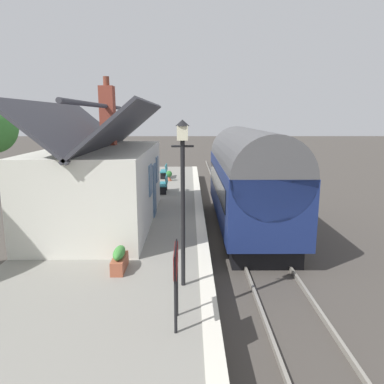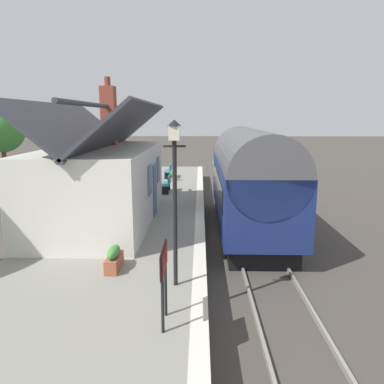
{
  "view_description": "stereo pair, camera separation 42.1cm",
  "coord_description": "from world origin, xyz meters",
  "px_view_note": "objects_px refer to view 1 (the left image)",
  "views": [
    {
      "loc": [
        -13.26,
        1.6,
        4.81
      ],
      "look_at": [
        1.02,
        1.5,
        1.86
      ],
      "focal_mm": 34.14,
      "sensor_mm": 36.0,
      "label": 1
    },
    {
      "loc": [
        -13.26,
        1.18,
        4.81
      ],
      "look_at": [
        1.02,
        1.5,
        1.86
      ],
      "focal_mm": 34.14,
      "sensor_mm": 36.0,
      "label": 2
    }
  ],
  "objects_px": {
    "train": "(249,180)",
    "bench_platform_end": "(164,184)",
    "station_building": "(102,182)",
    "bench_near_building": "(165,171)",
    "planter_under_sign": "(144,174)",
    "planter_bench_left": "(119,259)",
    "station_sign_board": "(176,267)",
    "planter_corner_building": "(169,176)",
    "lamp_post_platform": "(183,174)"
  },
  "relations": [
    {
      "from": "planter_under_sign",
      "to": "lamp_post_platform",
      "type": "xyz_separation_m",
      "value": [
        -15.21,
        -2.79,
        2.34
      ]
    },
    {
      "from": "planter_under_sign",
      "to": "planter_corner_building",
      "type": "bearing_deg",
      "value": -111.91
    },
    {
      "from": "train",
      "to": "station_sign_board",
      "type": "distance_m",
      "value": 9.03
    },
    {
      "from": "planter_under_sign",
      "to": "station_sign_board",
      "type": "bearing_deg",
      "value": -170.97
    },
    {
      "from": "station_building",
      "to": "bench_near_building",
      "type": "xyz_separation_m",
      "value": [
        10.24,
        -1.64,
        -1.08
      ]
    },
    {
      "from": "planter_corner_building",
      "to": "lamp_post_platform",
      "type": "distance_m",
      "value": 14.78
    },
    {
      "from": "station_building",
      "to": "bench_near_building",
      "type": "height_order",
      "value": "station_building"
    },
    {
      "from": "bench_near_building",
      "to": "bench_platform_end",
      "type": "bearing_deg",
      "value": -176.24
    },
    {
      "from": "train",
      "to": "bench_platform_end",
      "type": "distance_m",
      "value": 5.59
    },
    {
      "from": "bench_platform_end",
      "to": "planter_bench_left",
      "type": "relative_size",
      "value": 1.52
    },
    {
      "from": "train",
      "to": "planter_bench_left",
      "type": "bearing_deg",
      "value": 144.35
    },
    {
      "from": "bench_near_building",
      "to": "planter_bench_left",
      "type": "bearing_deg",
      "value": 179.24
    },
    {
      "from": "planter_bench_left",
      "to": "station_building",
      "type": "bearing_deg",
      "value": 17.58
    },
    {
      "from": "lamp_post_platform",
      "to": "planter_bench_left",
      "type": "bearing_deg",
      "value": 62.49
    },
    {
      "from": "station_building",
      "to": "planter_bench_left",
      "type": "bearing_deg",
      "value": -162.42
    },
    {
      "from": "planter_bench_left",
      "to": "planter_corner_building",
      "type": "bearing_deg",
      "value": -2.31
    },
    {
      "from": "bench_near_building",
      "to": "station_sign_board",
      "type": "bearing_deg",
      "value": -175.45
    },
    {
      "from": "planter_under_sign",
      "to": "planter_corner_building",
      "type": "xyz_separation_m",
      "value": [
        -0.67,
        -1.66,
        -0.05
      ]
    },
    {
      "from": "train",
      "to": "lamp_post_platform",
      "type": "relative_size",
      "value": 2.37
    },
    {
      "from": "lamp_post_platform",
      "to": "station_sign_board",
      "type": "xyz_separation_m",
      "value": [
        -1.68,
        0.11,
        -1.51
      ]
    },
    {
      "from": "bench_near_building",
      "to": "planter_corner_building",
      "type": "height_order",
      "value": "bench_near_building"
    },
    {
      "from": "station_building",
      "to": "station_sign_board",
      "type": "height_order",
      "value": "station_building"
    },
    {
      "from": "planter_under_sign",
      "to": "planter_bench_left",
      "type": "xyz_separation_m",
      "value": [
        -14.33,
        -1.11,
        -0.06
      ]
    },
    {
      "from": "train",
      "to": "station_building",
      "type": "height_order",
      "value": "station_building"
    },
    {
      "from": "planter_under_sign",
      "to": "planter_bench_left",
      "type": "height_order",
      "value": "planter_under_sign"
    },
    {
      "from": "train",
      "to": "station_building",
      "type": "bearing_deg",
      "value": 104.35
    },
    {
      "from": "planter_corner_building",
      "to": "station_sign_board",
      "type": "height_order",
      "value": "station_sign_board"
    },
    {
      "from": "station_sign_board",
      "to": "planter_under_sign",
      "type": "bearing_deg",
      "value": 9.03
    },
    {
      "from": "planter_bench_left",
      "to": "planter_corner_building",
      "type": "height_order",
      "value": "planter_corner_building"
    },
    {
      "from": "station_building",
      "to": "planter_corner_building",
      "type": "relative_size",
      "value": 12.87
    },
    {
      "from": "planter_under_sign",
      "to": "train",
      "type": "bearing_deg",
      "value": -146.71
    },
    {
      "from": "bench_platform_end",
      "to": "planter_bench_left",
      "type": "distance_m",
      "value": 10.04
    },
    {
      "from": "bench_platform_end",
      "to": "lamp_post_platform",
      "type": "xyz_separation_m",
      "value": [
        -10.9,
        -1.17,
        2.22
      ]
    },
    {
      "from": "train",
      "to": "planter_bench_left",
      "type": "xyz_separation_m",
      "value": [
        -6.04,
        4.34,
        -1.06
      ]
    },
    {
      "from": "planter_corner_building",
      "to": "station_sign_board",
      "type": "xyz_separation_m",
      "value": [
        -16.22,
        -1.03,
        0.88
      ]
    },
    {
      "from": "station_building",
      "to": "planter_under_sign",
      "type": "distance_m",
      "value": 9.84
    },
    {
      "from": "bench_platform_end",
      "to": "planter_corner_building",
      "type": "height_order",
      "value": "bench_platform_end"
    },
    {
      "from": "train",
      "to": "planter_corner_building",
      "type": "xyz_separation_m",
      "value": [
        7.62,
        3.79,
        -1.05
      ]
    },
    {
      "from": "train",
      "to": "bench_platform_end",
      "type": "bearing_deg",
      "value": 43.86
    },
    {
      "from": "bench_near_building",
      "to": "planter_corner_building",
      "type": "distance_m",
      "value": 1.21
    },
    {
      "from": "planter_bench_left",
      "to": "lamp_post_platform",
      "type": "bearing_deg",
      "value": -117.51
    },
    {
      "from": "station_building",
      "to": "bench_platform_end",
      "type": "distance_m",
      "value": 5.9
    },
    {
      "from": "bench_platform_end",
      "to": "planter_corner_building",
      "type": "distance_m",
      "value": 3.64
    },
    {
      "from": "station_building",
      "to": "lamp_post_platform",
      "type": "relative_size",
      "value": 2.1
    },
    {
      "from": "planter_under_sign",
      "to": "bench_near_building",
      "type": "bearing_deg",
      "value": -69.95
    },
    {
      "from": "station_building",
      "to": "station_sign_board",
      "type": "bearing_deg",
      "value": -156.98
    },
    {
      "from": "station_building",
      "to": "planter_bench_left",
      "type": "height_order",
      "value": "station_building"
    },
    {
      "from": "bench_near_building",
      "to": "planter_bench_left",
      "type": "xyz_separation_m",
      "value": [
        -14.8,
        0.2,
        -0.18
      ]
    },
    {
      "from": "station_building",
      "to": "lamp_post_platform",
      "type": "xyz_separation_m",
      "value": [
        -5.44,
        -3.13,
        1.15
      ]
    },
    {
      "from": "station_building",
      "to": "planter_bench_left",
      "type": "relative_size",
      "value": 8.84
    }
  ]
}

